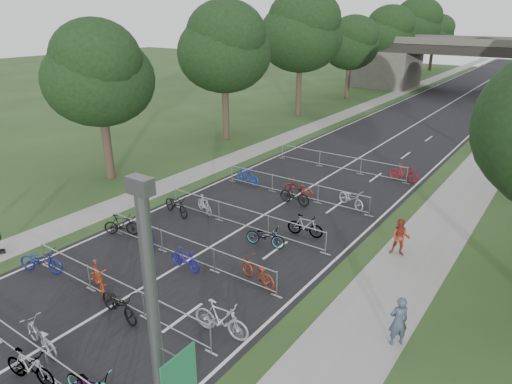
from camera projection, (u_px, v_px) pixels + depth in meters
road at (436, 112)px, 49.37m from camera, size 11.00×140.00×0.01m
sidewalk_left at (371, 104)px, 53.40m from camera, size 2.00×140.00×0.01m
lane_markings at (436, 112)px, 49.37m from camera, size 0.12×140.00×0.00m
overpass_bridge at (472, 66)px, 59.46m from camera, size 31.00×8.00×7.05m
tree_left_0 at (99, 76)px, 27.26m from camera, size 6.72×6.72×10.25m
tree_left_1 at (225, 49)px, 36.06m from camera, size 7.56×7.56×11.53m
tree_left_2 at (301, 33)px, 44.87m from camera, size 8.40×8.40×12.81m
tree_left_3 at (351, 44)px, 54.58m from camera, size 6.72×6.72×10.25m
tree_left_4 at (388, 33)px, 63.38m from camera, size 7.56×7.56×11.53m
tree_left_5 at (415, 25)px, 72.19m from camera, size 8.40×8.40×12.81m
tree_left_6 at (435, 33)px, 81.90m from camera, size 6.72×6.72×10.25m
barrier_row_1 at (20, 345)px, 13.96m from camera, size 9.70×0.08×1.10m
barrier_row_2 at (115, 291)px, 16.69m from camera, size 9.70×0.08×1.10m
barrier_row_3 at (187, 250)px, 19.58m from camera, size 9.70×0.08×1.10m
barrier_row_4 at (243, 218)px, 22.61m from camera, size 9.70×0.08×1.10m
barrier_row_5 at (294, 188)px, 26.41m from camera, size 9.70×0.08×1.10m
barrier_row_6 at (340, 162)px, 30.96m from camera, size 9.70×0.08×1.10m
bike_5 at (41, 337)px, 14.38m from camera, size 1.98×0.86×1.01m
bike_6 at (30, 367)px, 13.11m from camera, size 1.89×0.90×1.09m
bike_8 at (41, 261)px, 18.77m from camera, size 2.10×1.38×1.04m
bike_9 at (99, 279)px, 17.34m from camera, size 2.09×1.40×1.22m
bike_10 at (119, 304)px, 15.94m from camera, size 2.15×0.94×1.09m
bike_11 at (221, 319)px, 15.02m from camera, size 2.15×0.82×1.26m
bike_12 at (122, 225)px, 21.91m from camera, size 1.75×1.33×1.05m
bike_13 at (149, 234)px, 21.11m from camera, size 1.94×1.53×0.98m
bike_14 at (185, 259)px, 18.93m from camera, size 1.65×0.48×0.99m
bike_15 at (257, 272)px, 17.98m from camera, size 2.03×1.11×1.01m
bike_16 at (176, 205)px, 24.13m from camera, size 2.21×1.20×1.10m
bike_17 at (205, 205)px, 24.28m from camera, size 1.68×1.06×0.98m
bike_18 at (265, 236)px, 20.85m from camera, size 2.00×1.01×1.00m
bike_19 at (305, 226)px, 21.77m from camera, size 1.85×0.81×1.07m
bike_20 at (248, 176)px, 28.35m from camera, size 1.92×0.79×1.12m
bike_21 at (299, 188)px, 26.53m from camera, size 1.91×0.68×1.00m
bike_22 at (295, 195)px, 25.39m from camera, size 1.90×0.55×1.14m
bike_23 at (351, 198)px, 25.06m from camera, size 2.06×1.44×1.03m
bike_27 at (404, 173)px, 28.88m from camera, size 1.87×0.57×1.12m
pedestrian_a at (398, 321)px, 14.52m from camera, size 0.75×0.74×1.76m
pedestrian_b at (400, 238)px, 19.98m from camera, size 0.95×0.81×1.69m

